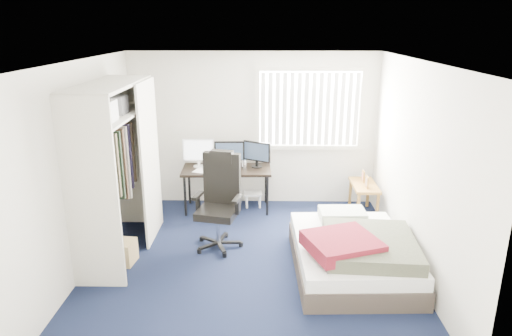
{
  "coord_description": "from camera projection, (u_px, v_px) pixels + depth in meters",
  "views": [
    {
      "loc": [
        0.18,
        -5.2,
        2.89
      ],
      "look_at": [
        0.08,
        0.4,
        1.13
      ],
      "focal_mm": 32.0,
      "sensor_mm": 36.0,
      "label": 1
    }
  ],
  "objects": [
    {
      "name": "window_assembly",
      "position": [
        309.0,
        109.0,
        7.28
      ],
      "size": [
        1.72,
        0.09,
        1.32
      ],
      "color": "white",
      "rests_on": "ground"
    },
    {
      "name": "footstool",
      "position": [
        253.0,
        196.0,
        7.53
      ],
      "size": [
        0.31,
        0.25,
        0.24
      ],
      "color": "white",
      "rests_on": "ground"
    },
    {
      "name": "room_shell",
      "position": [
        249.0,
        147.0,
        5.37
      ],
      "size": [
        4.2,
        4.2,
        4.2
      ],
      "color": "silver",
      "rests_on": "ground"
    },
    {
      "name": "pine_box",
      "position": [
        119.0,
        252.0,
        5.76
      ],
      "size": [
        0.43,
        0.34,
        0.3
      ],
      "primitive_type": "cube",
      "rotation": [
        0.0,
        0.0,
        -0.13
      ],
      "color": "tan",
      "rests_on": "ground"
    },
    {
      "name": "office_chair",
      "position": [
        220.0,
        210.0,
        6.14
      ],
      "size": [
        0.72,
        0.72,
        1.3
      ],
      "color": "black",
      "rests_on": "ground"
    },
    {
      "name": "nightstand",
      "position": [
        364.0,
        188.0,
        7.14
      ],
      "size": [
        0.37,
        0.74,
        0.69
      ],
      "color": "brown",
      "rests_on": "ground"
    },
    {
      "name": "ground",
      "position": [
        249.0,
        261.0,
        5.83
      ],
      "size": [
        4.2,
        4.2,
        0.0
      ],
      "primitive_type": "plane",
      "color": "black",
      "rests_on": "ground"
    },
    {
      "name": "closet",
      "position": [
        116.0,
        153.0,
        5.7
      ],
      "size": [
        0.64,
        1.84,
        2.22
      ],
      "color": "beige",
      "rests_on": "ground"
    },
    {
      "name": "desk",
      "position": [
        227.0,
        166.0,
        7.29
      ],
      "size": [
        1.44,
        0.71,
        1.15
      ],
      "color": "black",
      "rests_on": "ground"
    },
    {
      "name": "bed",
      "position": [
        353.0,
        252.0,
        5.5
      ],
      "size": [
        1.42,
        1.86,
        0.61
      ],
      "color": "#382F28",
      "rests_on": "ground"
    }
  ]
}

